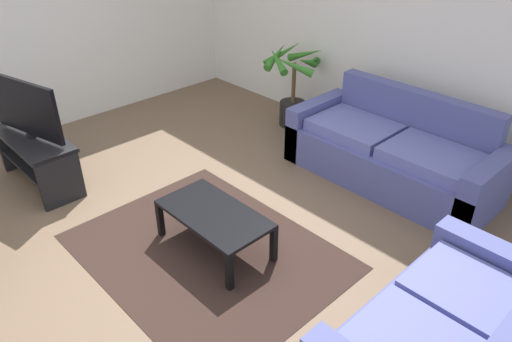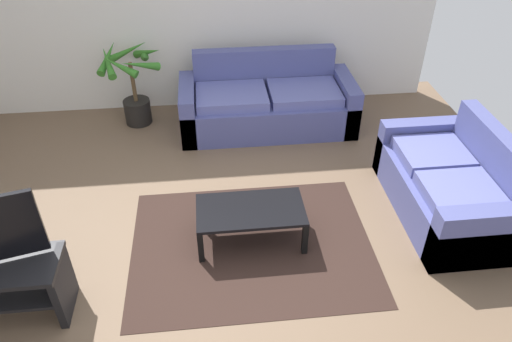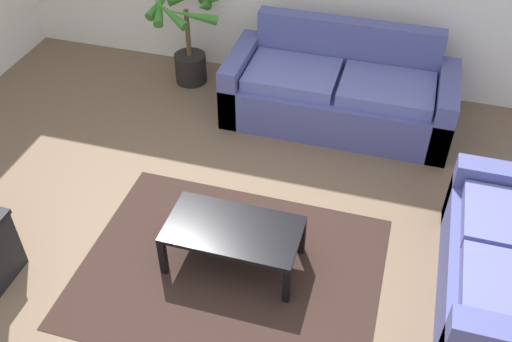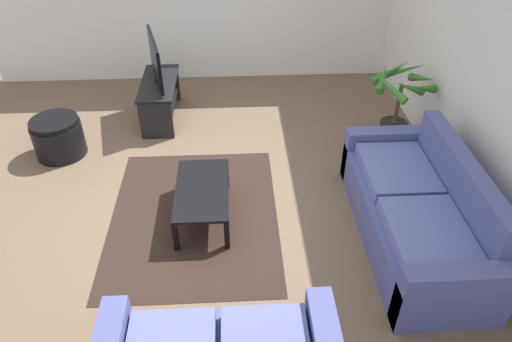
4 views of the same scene
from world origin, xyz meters
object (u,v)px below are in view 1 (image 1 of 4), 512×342
object	(u,v)px
couch_main	(393,154)
tv	(25,108)
tv_stand	(37,154)
potted_palm	(293,87)
coffee_table	(214,217)

from	to	relation	value
couch_main	tv	bearing A→B (deg)	-132.65
tv_stand	tv	distance (m)	0.50
couch_main	potted_palm	xyz separation A→B (m)	(-1.65, 0.27, 0.21)
coffee_table	couch_main	bearing A→B (deg)	78.58
couch_main	tv_stand	size ratio (longest dim) A/B	1.95
coffee_table	potted_palm	size ratio (longest dim) A/B	0.96
tv_stand	coffee_table	size ratio (longest dim) A/B	1.13
tv_stand	tv	bearing A→B (deg)	103.74
couch_main	tv_stand	bearing A→B (deg)	-132.61
couch_main	coffee_table	distance (m)	2.08
tv_stand	potted_palm	size ratio (longest dim) A/B	1.08
tv_stand	tv	xyz separation A→B (m)	(-0.00, 0.00, 0.50)
tv	potted_palm	world-z (taller)	tv
tv	couch_main	bearing A→B (deg)	47.35
tv	potted_palm	xyz separation A→B (m)	(0.81, 2.94, -0.34)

